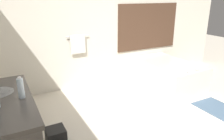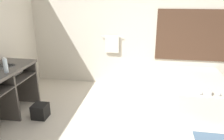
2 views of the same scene
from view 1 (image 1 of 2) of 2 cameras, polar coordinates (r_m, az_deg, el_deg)
The scene contains 7 objects.
ground_plane at distance 3.42m, azimuth 9.77°, elevation -16.19°, with size 16.00×16.00×0.00m, color beige.
wall_back_with_blinds at distance 4.80m, azimuth -5.37°, elevation 11.59°, with size 7.40×0.13×2.70m.
vanity_counter at distance 2.77m, azimuth -26.49°, elevation -11.37°, with size 0.65×1.43×0.90m.
bathtub at distance 5.14m, azimuth 14.19°, elevation -0.56°, with size 0.98×1.60×0.64m.
water_bottle_1 at distance 2.54m, azimuth -22.73°, elevation -4.37°, with size 0.07×0.07×0.24m.
waste_bin at distance 3.21m, azimuth -14.42°, elevation -16.56°, with size 0.25×0.25×0.25m.
bath_mat at distance 4.46m, azimuth 25.81°, elevation -8.99°, with size 0.56×0.72×0.02m.
Camera 1 is at (-1.78, -2.17, 1.96)m, focal length 35.00 mm.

